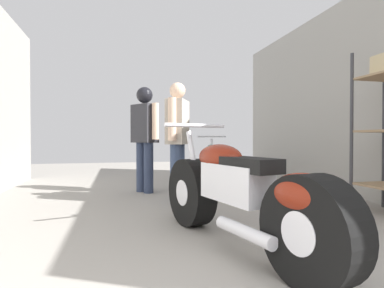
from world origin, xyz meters
TOP-DOWN VIEW (x-y plane):
  - ground_plane at (0.00, 3.32)m, footprint 15.92×15.92m
  - garage_partition_right at (2.60, 3.32)m, footprint 0.08×7.30m
  - motorcycle_maroon_cruiser at (0.11, 1.89)m, footprint 0.82×2.13m
  - motorcycle_black_naked at (0.94, 5.25)m, footprint 0.86×1.95m
  - mechanic_in_blue at (0.02, 3.85)m, footprint 0.40×0.63m
  - mechanic_with_helmet at (-0.35, 4.69)m, footprint 0.44×0.61m
  - red_toolbox at (1.35, 2.78)m, footprint 0.40×0.26m

SIDE VIEW (x-z plane):
  - ground_plane at x=0.00m, z-range 0.00..0.00m
  - red_toolbox at x=1.35m, z-range 0.00..0.17m
  - motorcycle_black_naked at x=0.94m, z-range -0.08..0.84m
  - motorcycle_maroon_cruiser at x=0.11m, z-range -0.08..0.92m
  - mechanic_in_blue at x=0.02m, z-range 0.11..1.72m
  - mechanic_with_helmet at x=-0.35m, z-range 0.17..1.85m
  - garage_partition_right at x=2.60m, z-range 0.00..2.97m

